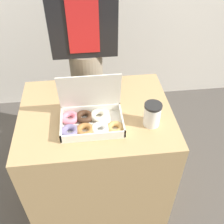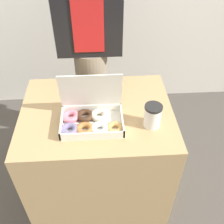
{
  "view_description": "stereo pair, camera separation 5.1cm",
  "coord_description": "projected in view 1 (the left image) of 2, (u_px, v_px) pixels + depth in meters",
  "views": [
    {
      "loc": [
        -0.03,
        -1.07,
        1.72
      ],
      "look_at": [
        0.08,
        -0.12,
        0.87
      ],
      "focal_mm": 42.0,
      "sensor_mm": 36.0,
      "label": 1
    },
    {
      "loc": [
        0.02,
        -1.08,
        1.72
      ],
      "look_at": [
        0.08,
        -0.12,
        0.87
      ],
      "focal_mm": 42.0,
      "sensor_mm": 36.0,
      "label": 2
    }
  ],
  "objects": [
    {
      "name": "ground_plane",
      "position": [
        100.0,
        189.0,
        1.94
      ],
      "size": [
        14.0,
        14.0,
        0.0
      ],
      "primitive_type": "plane",
      "color": "#4C4742"
    },
    {
      "name": "donut_box",
      "position": [
        89.0,
        119.0,
        1.33
      ],
      "size": [
        0.34,
        0.23,
        0.26
      ],
      "color": "white",
      "rests_on": "table"
    },
    {
      "name": "coffee_cup",
      "position": [
        152.0,
        114.0,
        1.31
      ],
      "size": [
        0.09,
        0.09,
        0.13
      ],
      "color": "white",
      "rests_on": "table"
    },
    {
      "name": "person_customer",
      "position": [
        85.0,
        49.0,
        1.75
      ],
      "size": [
        0.42,
        0.23,
        1.62
      ],
      "color": "gray",
      "rests_on": "ground_plane"
    },
    {
      "name": "table",
      "position": [
        98.0,
        156.0,
        1.69
      ],
      "size": [
        0.84,
        0.65,
        0.77
      ],
      "color": "tan",
      "rests_on": "ground_plane"
    }
  ]
}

